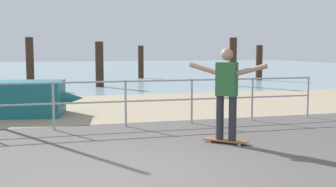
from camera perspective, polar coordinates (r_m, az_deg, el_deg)
beach_strip at (r=12.39m, az=-10.42°, el=-1.92°), size 24.00×6.00×0.04m
sea_surface at (r=40.28m, az=-13.97°, el=3.43°), size 72.00×50.00×0.04m
railing_fence at (r=8.89m, az=-15.76°, el=-0.64°), size 12.34×0.05×1.05m
skateboard at (r=7.50m, az=8.08°, el=-6.54°), size 0.72×0.69×0.08m
skateboarder at (r=7.35m, az=8.19°, el=0.70°), size 1.11×1.06×1.65m
groyne_post_1 at (r=19.38m, az=-18.75°, el=4.08°), size 0.35×0.35×2.29m
groyne_post_2 at (r=19.16m, az=-9.56°, el=4.02°), size 0.38×0.38×2.11m
groyne_post_3 at (r=24.98m, az=-3.82°, el=4.41°), size 0.34×0.34×1.99m
groyne_post_4 at (r=19.57m, az=9.06°, el=4.36°), size 0.35×0.35×2.30m
groyne_post_5 at (r=23.79m, az=12.62°, el=4.21°), size 0.37×0.37×2.00m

